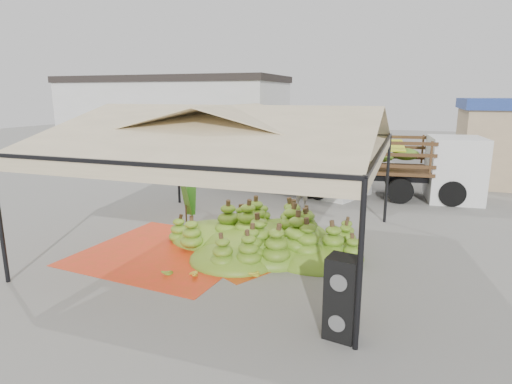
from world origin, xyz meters
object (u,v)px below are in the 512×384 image
(speaker_stack, at_px, (342,298))
(truck_left, at_px, (293,154))
(vendor, at_px, (302,184))
(truck_right, at_px, (392,159))
(banana_heap, at_px, (264,227))

(speaker_stack, height_order, truck_left, truck_left)
(vendor, distance_m, truck_right, 4.48)
(banana_heap, distance_m, vendor, 4.82)
(banana_heap, relative_size, speaker_stack, 3.98)
(banana_heap, relative_size, vendor, 3.31)
(banana_heap, bearing_deg, truck_right, 69.06)
(vendor, height_order, truck_left, truck_left)
(speaker_stack, bearing_deg, banana_heap, 136.07)
(vendor, xyz_separation_m, truck_right, (3.12, 3.13, 0.68))
(banana_heap, xyz_separation_m, truck_left, (-1.39, 8.23, 0.93))
(truck_right, bearing_deg, vendor, -140.71)
(banana_heap, height_order, vendor, vendor)
(vendor, bearing_deg, truck_left, -52.85)
(speaker_stack, bearing_deg, vendor, 118.25)
(banana_heap, height_order, truck_left, truck_left)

